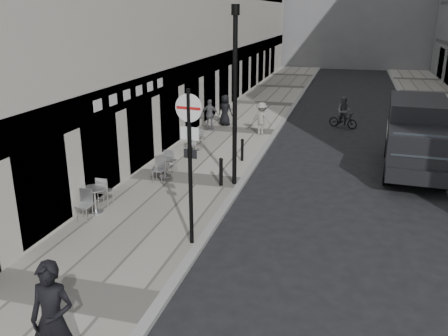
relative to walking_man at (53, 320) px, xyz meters
The scene contains 14 objects.
sidewalk 17.47m from the walking_man, 93.85° to the left, with size 4.00×60.00×0.12m, color #A8A398.
walking_man is the anchor object (origin of this frame).
sign_post 5.27m from the walking_man, 82.81° to the left, with size 0.69×0.14×4.00m.
lamppost 9.90m from the walking_man, 86.25° to the left, with size 0.27×0.27×5.94m.
bollard_near 12.32m from the walking_man, 88.63° to the left, with size 0.11×0.11×0.85m, color black.
bollard_far 9.34m from the walking_man, 88.58° to the left, with size 0.12×0.12×0.93m, color black.
panel_van 14.83m from the walking_man, 62.52° to the left, with size 2.44×5.75×2.65m.
cyclist 20.15m from the walking_man, 78.42° to the left, with size 1.62×1.06×1.65m.
pedestrian_a 17.18m from the walking_man, 98.20° to the left, with size 0.91×0.38×1.56m, color slate.
pedestrian_b 16.75m from the walking_man, 89.21° to the left, with size 1.02×0.59×1.58m, color gray.
pedestrian_c 18.29m from the walking_man, 96.22° to the left, with size 0.79×0.51×1.62m, color black.
cafe_table_near 6.73m from the walking_man, 114.40° to the left, with size 0.72×1.62×0.92m.
cafe_table_mid 9.88m from the walking_man, 101.52° to the left, with size 0.69×1.55×0.88m.
cafe_table_far 13.37m from the walking_man, 98.48° to the left, with size 0.67×1.51×0.86m.
Camera 1 is at (3.48, -4.89, 5.83)m, focal length 38.00 mm.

